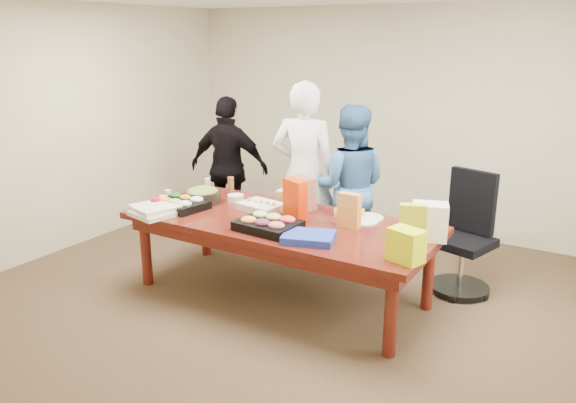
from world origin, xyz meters
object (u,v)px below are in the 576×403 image
Objects in this scene: office_chair at (464,237)px; person_right at (349,186)px; sheet_cake at (261,207)px; salad_bowl at (203,196)px; conference_table at (280,258)px; person_center at (304,174)px.

person_right is at bearing -168.74° from office_chair.
sheet_cake is 0.65m from salad_bowl.
person_center is (-0.25, 0.88, 0.58)m from conference_table.
office_chair is at bearing 152.60° from person_right.
person_right reaches higher than salad_bowl.
salad_bowl is at bearing 175.87° from conference_table.
office_chair is 2.53m from salad_bowl.
person_center is 1.08m from salad_bowl.
person_center is at bearing -161.63° from office_chair.
person_center is 0.48m from person_right.
conference_table is 1.46× the size of person_center.
person_center is at bearing 106.08° from conference_table.
conference_table is 7.12× the size of sheet_cake.
salad_bowl reaches higher than sheet_cake.
conference_table is at bearing -4.13° from salad_bowl.
salad_bowl is (-0.95, 0.07, 0.43)m from conference_table.
office_chair is 1.71m from person_center.
salad_bowl is (-0.64, -0.08, 0.02)m from sheet_cake.
office_chair reaches higher than conference_table.
person_center is at bearing 95.06° from sheet_cake.
office_chair reaches higher than salad_bowl.
office_chair is at bearing 20.47° from salad_bowl.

